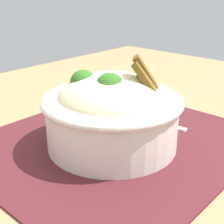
% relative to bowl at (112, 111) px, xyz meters
% --- Properties ---
extents(table, '(1.27, 0.96, 0.74)m').
position_rel_bowl_xyz_m(table, '(-0.02, -0.00, -0.12)').
color(table, '#99754C').
rests_on(table, ground_plane).
extents(placemat, '(0.38, 0.34, 0.00)m').
position_rel_bowl_xyz_m(placemat, '(0.01, 0.00, -0.05)').
color(placemat, '#47191E').
rests_on(placemat, table).
extents(bowl, '(0.20, 0.20, 0.13)m').
position_rel_bowl_xyz_m(bowl, '(0.00, 0.00, 0.00)').
color(bowl, silver).
rests_on(bowl, placemat).
extents(fork, '(0.03, 0.13, 0.00)m').
position_rel_bowl_xyz_m(fork, '(0.10, 0.02, -0.05)').
color(fork, silver).
rests_on(fork, placemat).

